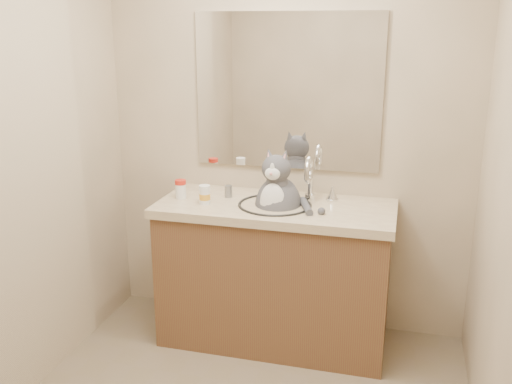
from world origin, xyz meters
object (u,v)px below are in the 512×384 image
pill_bottle_redcap (181,189)px  cat (278,203)px  pill_bottle_orange (205,195)px  grey_canister (228,191)px

pill_bottle_redcap → cat: bearing=2.5°
pill_bottle_orange → grey_canister: (0.09, 0.16, -0.02)m
pill_bottle_redcap → pill_bottle_orange: pill_bottle_redcap is taller
pill_bottle_redcap → grey_canister: (0.26, 0.09, -0.02)m
grey_canister → pill_bottle_orange: bearing=-118.7°
pill_bottle_redcap → grey_canister: 0.28m
pill_bottle_redcap → grey_canister: pill_bottle_redcap is taller
cat → pill_bottle_redcap: size_ratio=4.79×
cat → pill_bottle_redcap: bearing=-171.7°
cat → grey_canister: (-0.31, 0.07, 0.02)m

